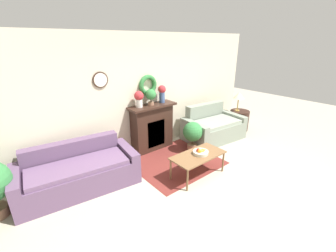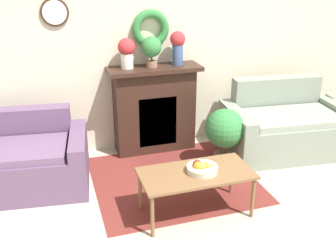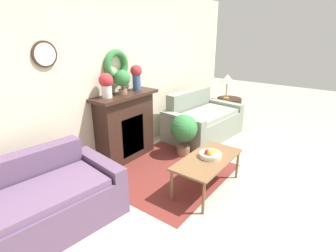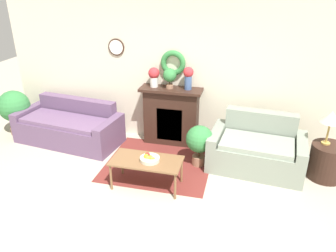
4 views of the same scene
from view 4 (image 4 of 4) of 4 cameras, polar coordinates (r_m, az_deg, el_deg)
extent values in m
plane|color=#ADA38E|center=(4.78, -4.95, -14.43)|extent=(16.00, 16.00, 0.00)
cube|color=maroon|center=(5.81, -1.60, -6.48)|extent=(1.80, 1.64, 0.01)
cube|color=beige|center=(6.20, 1.59, 9.17)|extent=(6.80, 0.06, 2.70)
cylinder|color=#382319|center=(6.40, -9.00, 13.41)|extent=(0.32, 0.02, 0.32)
cylinder|color=white|center=(6.39, -9.04, 13.39)|extent=(0.27, 0.01, 0.27)
torus|color=#337A3D|center=(6.08, 0.88, 10.91)|extent=(0.46, 0.10, 0.46)
cube|color=#331E16|center=(6.30, 0.58, 1.57)|extent=(1.02, 0.34, 1.07)
cube|color=black|center=(6.20, 0.23, 0.21)|extent=(0.49, 0.02, 0.64)
cube|color=orange|center=(6.22, 0.21, -0.49)|extent=(0.39, 0.01, 0.35)
cube|color=#331E16|center=(6.07, 0.52, 6.32)|extent=(1.16, 0.41, 0.05)
cube|color=#604766|center=(6.66, -17.34, -1.21)|extent=(1.77, 0.91, 0.45)
cube|color=#604766|center=(6.91, -15.30, 1.61)|extent=(1.70, 0.41, 0.80)
cube|color=#604766|center=(7.29, -22.74, 0.80)|extent=(0.28, 0.91, 0.59)
cube|color=#604766|center=(6.20, -10.05, -1.66)|extent=(0.28, 0.91, 0.59)
cube|color=#6A4E70|center=(6.56, -17.63, 0.87)|extent=(1.69, 0.84, 0.08)
cube|color=gray|center=(5.69, 14.93, -5.44)|extent=(1.28, 0.87, 0.47)
cube|color=gray|center=(6.02, 15.64, -1.46)|extent=(1.22, 0.33, 0.90)
cube|color=gray|center=(5.82, 8.39, -3.32)|extent=(0.27, 0.98, 0.61)
cube|color=gray|center=(5.76, 21.93, -5.29)|extent=(0.27, 0.98, 0.61)
cube|color=gray|center=(5.56, 15.24, -3.00)|extent=(1.22, 0.81, 0.08)
cube|color=brown|center=(5.02, -3.76, -6.07)|extent=(1.08, 0.54, 0.03)
cylinder|color=brown|center=(5.12, -9.91, -8.78)|extent=(0.04, 0.04, 0.43)
cylinder|color=brown|center=(4.84, 1.26, -10.50)|extent=(0.04, 0.04, 0.43)
cylinder|color=brown|center=(5.47, -8.02, -6.25)|extent=(0.04, 0.04, 0.43)
cylinder|color=brown|center=(5.22, 2.39, -7.67)|extent=(0.04, 0.04, 0.43)
cylinder|color=beige|center=(4.97, -3.18, -5.78)|extent=(0.30, 0.30, 0.06)
sphere|color=#B2231E|center=(4.98, -3.61, -5.06)|extent=(0.08, 0.08, 0.08)
sphere|color=orange|center=(4.95, -3.82, -5.28)|extent=(0.08, 0.08, 0.08)
sphere|color=orange|center=(4.92, -3.02, -5.48)|extent=(0.07, 0.07, 0.07)
ellipsoid|color=yellow|center=(4.91, -3.15, -5.49)|extent=(0.17, 0.04, 0.04)
cylinder|color=#331E16|center=(5.87, 25.97, -5.60)|extent=(0.55, 0.55, 0.58)
cylinder|color=#B28E42|center=(5.77, 25.76, -2.67)|extent=(0.14, 0.14, 0.02)
cylinder|color=#B28E42|center=(5.70, 26.09, -1.02)|extent=(0.03, 0.03, 0.35)
cone|color=beige|center=(5.60, 26.59, 1.42)|extent=(0.32, 0.32, 0.18)
cylinder|color=silver|center=(6.15, -2.44, 7.67)|extent=(0.15, 0.15, 0.18)
sphere|color=#B72D33|center=(6.10, -2.47, 9.19)|extent=(0.21, 0.21, 0.21)
cylinder|color=#3D5684|center=(5.99, 3.51, 7.54)|extent=(0.13, 0.13, 0.25)
sphere|color=#B72D33|center=(5.94, 3.56, 9.34)|extent=(0.19, 0.19, 0.19)
cylinder|color=#8E664C|center=(6.07, 0.28, 6.94)|extent=(0.14, 0.14, 0.07)
cylinder|color=#4C3823|center=(6.05, 0.29, 7.58)|extent=(0.02, 0.02, 0.07)
sphere|color=#337A3D|center=(6.01, 0.29, 8.85)|extent=(0.25, 0.25, 0.25)
cylinder|color=#8E664C|center=(7.53, -24.53, -0.54)|extent=(0.32, 0.32, 0.17)
cylinder|color=#4C3823|center=(7.47, -24.76, 0.64)|extent=(0.05, 0.05, 0.17)
sphere|color=#337A3D|center=(7.34, -25.24, 3.17)|extent=(0.63, 0.63, 0.63)
cylinder|color=#8E664C|center=(5.76, 5.36, -5.93)|extent=(0.23, 0.23, 0.17)
cylinder|color=#4C3823|center=(5.69, 5.42, -4.65)|extent=(0.04, 0.04, 0.13)
sphere|color=#337A3D|center=(5.56, 5.52, -2.28)|extent=(0.47, 0.47, 0.47)
camera|label=1|loc=(4.53, -56.80, 7.63)|focal=24.00mm
camera|label=2|loc=(2.89, -51.94, 1.12)|focal=42.00mm
camera|label=3|loc=(5.05, -42.92, 7.42)|focal=28.00mm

